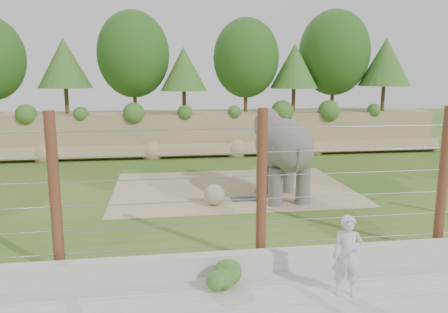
{
  "coord_description": "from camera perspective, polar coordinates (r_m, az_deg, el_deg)",
  "views": [
    {
      "loc": [
        -2.5,
        -14.93,
        4.77
      ],
      "look_at": [
        0.0,
        2.0,
        1.6
      ],
      "focal_mm": 35.0,
      "sensor_mm": 36.0,
      "label": 1
    }
  ],
  "objects": [
    {
      "name": "dirt_patch",
      "position": [
        18.79,
        1.07,
        -4.18
      ],
      "size": [
        10.0,
        7.0,
        0.02
      ],
      "primitive_type": "cube",
      "color": "#A08565",
      "rests_on": "ground"
    },
    {
      "name": "elephant",
      "position": [
        17.12,
        7.67,
        -0.08
      ],
      "size": [
        1.92,
        4.16,
        3.31
      ],
      "primitive_type": null,
      "rotation": [
        0.0,
        0.0,
        0.04
      ],
      "color": "#5B5752",
      "rests_on": "ground"
    },
    {
      "name": "zookeeper",
      "position": [
        10.08,
        15.84,
        -12.41
      ],
      "size": [
        0.76,
        0.62,
        1.81
      ],
      "primitive_type": "imported",
      "rotation": [
        0.0,
        0.0,
        -0.31
      ],
      "color": "#B0B3B9",
      "rests_on": "walkway"
    },
    {
      "name": "ground",
      "position": [
        15.87,
        1.06,
        -7.0
      ],
      "size": [
        90.0,
        90.0,
        0.0
      ],
      "primitive_type": "plane",
      "color": "#2A5D19",
      "rests_on": "ground"
    },
    {
      "name": "retaining_wall",
      "position": [
        11.19,
        5.39,
        -13.37
      ],
      "size": [
        26.0,
        0.35,
        0.5
      ],
      "primitive_type": "cube",
      "color": "#A7A49B",
      "rests_on": "ground"
    },
    {
      "name": "walkway_shrub",
      "position": [
        10.25,
        -0.18,
        -15.29
      ],
      "size": [
        0.61,
        0.61,
        0.61
      ],
      "primitive_type": "sphere",
      "color": "#2A621D",
      "rests_on": "walkway"
    },
    {
      "name": "stone_ball",
      "position": [
        16.31,
        -1.27,
        -5.0
      ],
      "size": [
        0.79,
        0.79,
        0.79
      ],
      "primitive_type": "sphere",
      "color": "gray",
      "rests_on": "dirt_patch"
    },
    {
      "name": "drain_grate",
      "position": [
        17.13,
        2.69,
        -5.56
      ],
      "size": [
        1.0,
        0.6,
        0.03
      ],
      "primitive_type": "cube",
      "color": "#262628",
      "rests_on": "dirt_patch"
    },
    {
      "name": "walkway",
      "position": [
        9.58,
        8.37,
        -19.44
      ],
      "size": [
        26.0,
        4.0,
        0.01
      ],
      "primitive_type": "cube",
      "color": "#A7A49B",
      "rests_on": "ground"
    },
    {
      "name": "back_embankment",
      "position": [
        27.79,
        -2.04,
        8.83
      ],
      "size": [
        30.0,
        5.52,
        8.77
      ],
      "color": "#937B5C",
      "rests_on": "ground"
    },
    {
      "name": "barrier_fence",
      "position": [
        11.08,
        4.93,
        -4.02
      ],
      "size": [
        20.26,
        0.26,
        4.0
      ],
      "color": "#512F1B",
      "rests_on": "ground"
    }
  ]
}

